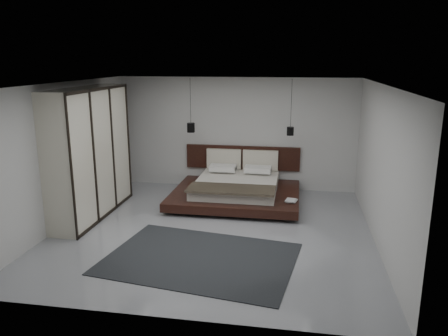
% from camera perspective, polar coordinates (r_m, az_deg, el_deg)
% --- Properties ---
extents(floor, '(6.00, 6.00, 0.00)m').
position_cam_1_polar(floor, '(8.57, -1.38, -8.12)').
color(floor, gray).
rests_on(floor, ground).
extents(ceiling, '(6.00, 6.00, 0.00)m').
position_cam_1_polar(ceiling, '(7.94, -1.50, 10.92)').
color(ceiling, white).
rests_on(ceiling, wall_back).
extents(wall_back, '(6.00, 0.00, 6.00)m').
position_cam_1_polar(wall_back, '(11.04, 1.56, 4.52)').
color(wall_back, '#BBBBB9').
rests_on(wall_back, floor).
extents(wall_front, '(6.00, 0.00, 6.00)m').
position_cam_1_polar(wall_front, '(5.35, -7.64, -6.17)').
color(wall_front, '#BBBBB9').
rests_on(wall_front, floor).
extents(wall_left, '(0.00, 6.00, 6.00)m').
position_cam_1_polar(wall_left, '(9.19, -20.13, 1.68)').
color(wall_left, '#BBBBB9').
rests_on(wall_left, floor).
extents(wall_right, '(0.00, 6.00, 6.00)m').
position_cam_1_polar(wall_right, '(8.13, 19.80, 0.17)').
color(wall_right, '#BBBBB9').
rests_on(wall_right, floor).
extents(lattice_screen, '(0.05, 0.90, 2.60)m').
position_cam_1_polar(lattice_screen, '(11.34, -13.82, 3.85)').
color(lattice_screen, black).
rests_on(lattice_screen, floor).
extents(bed, '(2.89, 2.44, 1.10)m').
position_cam_1_polar(bed, '(10.21, 1.65, -2.66)').
color(bed, black).
rests_on(bed, floor).
extents(book_lower, '(0.27, 0.33, 0.03)m').
position_cam_1_polar(book_lower, '(9.49, 8.21, -4.20)').
color(book_lower, '#99724C').
rests_on(book_lower, bed).
extents(book_upper, '(0.25, 0.31, 0.02)m').
position_cam_1_polar(book_upper, '(9.45, 8.08, -4.12)').
color(book_upper, '#99724C').
rests_on(book_upper, book_lower).
extents(pendant_left, '(0.19, 0.19, 1.29)m').
position_cam_1_polar(pendant_left, '(10.59, -4.35, 5.30)').
color(pendant_left, black).
rests_on(pendant_left, ceiling).
extents(pendant_right, '(0.16, 0.16, 1.30)m').
position_cam_1_polar(pendant_right, '(10.28, 8.65, 4.81)').
color(pendant_right, black).
rests_on(pendant_right, ceiling).
extents(wardrobe, '(0.64, 2.73, 2.68)m').
position_cam_1_polar(wardrobe, '(9.46, -17.15, 1.89)').
color(wardrobe, beige).
rests_on(wardrobe, floor).
extents(rug, '(3.35, 2.61, 0.01)m').
position_cam_1_polar(rug, '(7.43, -3.11, -11.71)').
color(rug, black).
rests_on(rug, floor).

